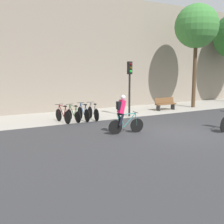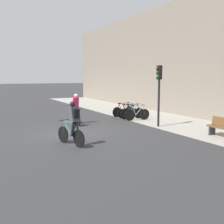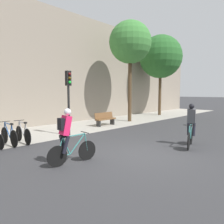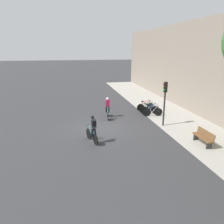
{
  "view_description": "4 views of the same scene",
  "coord_description": "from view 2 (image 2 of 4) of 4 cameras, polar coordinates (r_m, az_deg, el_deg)",
  "views": [
    {
      "loc": [
        -9.03,
        -9.45,
        2.91
      ],
      "look_at": [
        -2.14,
        2.6,
        0.78
      ],
      "focal_mm": 45.0,
      "sensor_mm": 36.0,
      "label": 1
    },
    {
      "loc": [
        12.97,
        -4.29,
        2.76
      ],
      "look_at": [
        -1.0,
        2.74,
        0.77
      ],
      "focal_mm": 45.0,
      "sensor_mm": 36.0,
      "label": 2
    },
    {
      "loc": [
        -6.41,
        -4.41,
        2.26
      ],
      "look_at": [
        0.34,
        1.79,
        1.43
      ],
      "focal_mm": 35.0,
      "sensor_mm": 36.0,
      "label": 3
    },
    {
      "loc": [
        15.07,
        -2.16,
        5.69
      ],
      "look_at": [
        -1.06,
        1.21,
        0.88
      ],
      "focal_mm": 35.0,
      "sensor_mm": 36.0,
      "label": 4
    }
  ],
  "objects": [
    {
      "name": "parked_bike_1",
      "position": [
        18.85,
        3.17,
        -0.0
      ],
      "size": [
        0.46,
        1.62,
        0.95
      ],
      "color": "black",
      "rests_on": "ground"
    },
    {
      "name": "cyclist_pink",
      "position": [
        16.43,
        -7.31,
        0.84
      ],
      "size": [
        1.72,
        0.51,
        1.77
      ],
      "color": "black",
      "rests_on": "ground"
    },
    {
      "name": "ground",
      "position": [
        13.94,
        -8.25,
        -4.25
      ],
      "size": [
        200.0,
        200.0,
        0.0
      ],
      "primitive_type": "plane",
      "color": "#333335"
    },
    {
      "name": "kerb_strip",
      "position": [
        17.25,
        13.54,
        -2.15
      ],
      "size": [
        44.0,
        4.5,
        0.01
      ],
      "primitive_type": "cube",
      "color": "#A39E93",
      "rests_on": "ground"
    },
    {
      "name": "parked_bike_0",
      "position": [
        19.38,
        2.26,
        0.27
      ],
      "size": [
        0.46,
        1.74,
        0.98
      ],
      "color": "black",
      "rests_on": "ground"
    },
    {
      "name": "cyclist_grey",
      "position": [
        11.23,
        -7.93,
        -2.12
      ],
      "size": [
        1.71,
        0.64,
        1.79
      ],
      "color": "black",
      "rests_on": "ground"
    },
    {
      "name": "building_facade",
      "position": [
        18.83,
        19.96,
        10.79
      ],
      "size": [
        44.0,
        0.6,
        8.13
      ],
      "primitive_type": "cube",
      "color": "gray",
      "rests_on": "ground"
    },
    {
      "name": "traffic_light_pole",
      "position": [
        15.57,
        9.51,
        5.58
      ],
      "size": [
        0.26,
        0.3,
        3.36
      ],
      "color": "black",
      "rests_on": "ground"
    },
    {
      "name": "parked_bike_3",
      "position": [
        17.8,
        5.13,
        -0.37
      ],
      "size": [
        0.46,
        1.73,
        0.98
      ],
      "color": "black",
      "rests_on": "ground"
    },
    {
      "name": "parked_bike_2",
      "position": [
        18.32,
        4.12,
        -0.12
      ],
      "size": [
        0.46,
        1.75,
        0.99
      ],
      "color": "black",
      "rests_on": "ground"
    },
    {
      "name": "bench",
      "position": [
        13.68,
        21.87,
        -2.92
      ],
      "size": [
        1.67,
        0.44,
        0.89
      ],
      "color": "brown",
      "rests_on": "ground"
    }
  ]
}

